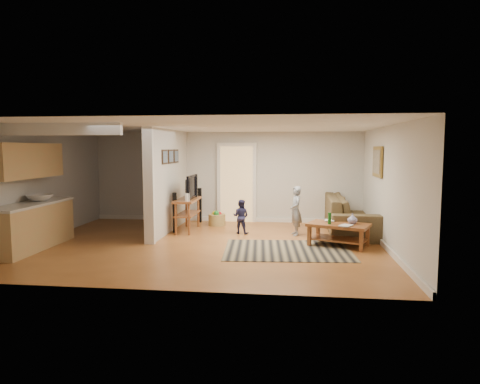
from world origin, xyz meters
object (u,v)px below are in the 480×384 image
object	(u,v)px
speaker_right	(200,205)
toddler	(241,233)
tv_console	(188,202)
speaker_left	(175,213)
sofa	(351,231)
coffee_table	(340,229)
toy_basket	(217,219)
child	(296,235)

from	to	relation	value
speaker_right	toddler	xyz separation A→B (m)	(1.31, -1.44, -0.48)
tv_console	speaker_left	bearing A→B (deg)	-135.94
sofa	speaker_right	world-z (taller)	speaker_right
coffee_table	toy_basket	bearing A→B (deg)	144.63
speaker_right	toddler	bearing A→B (deg)	-47.85
tv_console	speaker_left	size ratio (longest dim) A/B	1.30
sofa	speaker_left	bearing A→B (deg)	100.36
coffee_table	child	distance (m)	1.42
speaker_right	toddler	distance (m)	2.00
child	speaker_left	bearing A→B (deg)	-102.43
speaker_left	sofa	bearing A→B (deg)	1.49
toddler	toy_basket	bearing A→B (deg)	-39.22
speaker_right	child	distance (m)	3.05
sofa	child	size ratio (longest dim) A/B	2.57
sofa	speaker_left	size ratio (longest dim) A/B	3.04
sofa	child	bearing A→B (deg)	117.74
tv_console	toy_basket	bearing A→B (deg)	53.64
toy_basket	child	distance (m)	2.34
child	sofa	bearing A→B (deg)	104.03
speaker_left	child	xyz separation A→B (m)	(2.92, 0.01, -0.49)
tv_console	child	distance (m)	2.77
sofa	coffee_table	world-z (taller)	coffee_table
coffee_table	tv_console	world-z (taller)	tv_console
speaker_right	toy_basket	xyz separation A→B (m)	(0.55, -0.42, -0.31)
sofa	toy_basket	bearing A→B (deg)	84.77
tv_console	toddler	world-z (taller)	tv_console
coffee_table	child	size ratio (longest dim) A/B	1.20
speaker_right	toy_basket	bearing A→B (deg)	-37.41
sofa	toy_basket	xyz separation A→B (m)	(-3.45, 0.38, 0.17)
tv_console	speaker_left	world-z (taller)	tv_console
speaker_left	toy_basket	world-z (taller)	speaker_left
sofa	toy_basket	world-z (taller)	sofa
sofa	speaker_right	xyz separation A→B (m)	(-4.00, 0.80, 0.48)
sofa	child	distance (m)	1.54
coffee_table	tv_console	bearing A→B (deg)	160.09
toy_basket	child	bearing A→B (deg)	-27.41
speaker_left	speaker_right	xyz separation A→B (m)	(0.30, 1.50, -0.01)
speaker_right	child	xyz separation A→B (m)	(2.62, -1.49, -0.48)
coffee_table	toy_basket	distance (m)	3.65
tv_console	toddler	distance (m)	1.54
sofa	speaker_right	distance (m)	4.11
toy_basket	child	xyz separation A→B (m)	(2.07, -1.07, -0.17)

